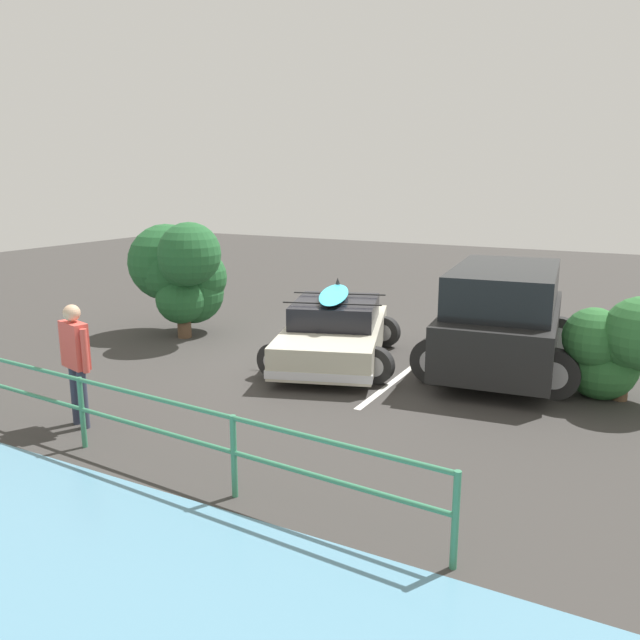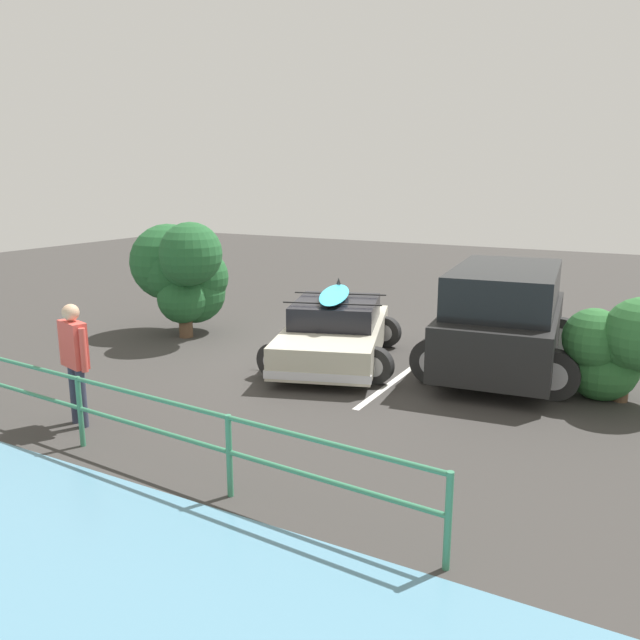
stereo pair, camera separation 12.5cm
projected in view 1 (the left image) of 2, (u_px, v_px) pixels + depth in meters
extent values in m
cube|color=#383533|center=(313.00, 355.00, 12.76)|extent=(44.00, 44.00, 0.02)
cube|color=silver|center=(406.00, 372.00, 11.62)|extent=(0.12, 4.41, 0.00)
cube|color=#B7B29E|center=(334.00, 338.00, 12.21)|extent=(2.96, 4.33, 0.57)
cube|color=black|center=(336.00, 311.00, 12.25)|extent=(2.10, 2.31, 0.44)
cube|color=silver|center=(318.00, 377.00, 10.37)|extent=(1.76, 0.68, 0.14)
cube|color=silver|center=(346.00, 324.00, 14.11)|extent=(1.76, 0.68, 0.14)
cylinder|color=black|center=(376.00, 365.00, 10.91)|extent=(0.65, 0.18, 0.65)
cylinder|color=#B7B7BC|center=(376.00, 365.00, 10.91)|extent=(0.36, 0.19, 0.36)
cylinder|color=black|center=(274.00, 361.00, 11.20)|extent=(0.65, 0.18, 0.65)
cylinder|color=#B7B7BC|center=(274.00, 361.00, 11.20)|extent=(0.36, 0.19, 0.36)
cylinder|color=black|center=(385.00, 332.00, 13.27)|extent=(0.65, 0.18, 0.65)
cylinder|color=#B7B7BC|center=(385.00, 332.00, 13.27)|extent=(0.36, 0.19, 0.36)
cylinder|color=black|center=(301.00, 329.00, 13.56)|extent=(0.65, 0.18, 0.65)
cylinder|color=#B7B7BC|center=(301.00, 329.00, 13.56)|extent=(0.36, 0.19, 0.36)
cylinder|color=black|center=(332.00, 304.00, 11.68)|extent=(1.79, 0.63, 0.03)
cylinder|color=black|center=(339.00, 294.00, 12.69)|extent=(1.79, 0.63, 0.03)
ellipsoid|color=#33B7D6|center=(334.00, 294.00, 12.30)|extent=(1.38, 2.38, 0.09)
cone|color=black|center=(338.00, 281.00, 13.18)|extent=(0.10, 0.10, 0.14)
cube|color=black|center=(502.00, 332.00, 11.57)|extent=(2.35, 4.42, 0.94)
cube|color=black|center=(505.00, 287.00, 11.38)|extent=(2.10, 3.47, 0.74)
cylinder|color=black|center=(513.00, 304.00, 13.55)|extent=(0.76, 0.26, 0.75)
cylinder|color=black|center=(554.00, 374.00, 10.13)|extent=(0.83, 0.22, 0.83)
cylinder|color=#B7B7BC|center=(554.00, 374.00, 10.13)|extent=(0.46, 0.23, 0.46)
cylinder|color=black|center=(434.00, 361.00, 10.85)|extent=(0.83, 0.22, 0.83)
cylinder|color=#B7B7BC|center=(434.00, 361.00, 10.85)|extent=(0.46, 0.23, 0.46)
cylinder|color=black|center=(559.00, 338.00, 12.43)|extent=(0.83, 0.22, 0.83)
cylinder|color=#B7B7BC|center=(559.00, 338.00, 12.43)|extent=(0.46, 0.23, 0.46)
cylinder|color=black|center=(459.00, 329.00, 13.15)|extent=(0.83, 0.22, 0.83)
cylinder|color=#B7B7BC|center=(459.00, 329.00, 13.15)|extent=(0.46, 0.23, 0.46)
cylinder|color=#33384C|center=(83.00, 399.00, 8.92)|extent=(0.13, 0.13, 0.89)
cylinder|color=#33384C|center=(75.00, 395.00, 9.08)|extent=(0.13, 0.13, 0.89)
cube|color=#DB4C42|center=(75.00, 345.00, 8.83)|extent=(0.55, 0.34, 0.66)
sphere|color=#D6A884|center=(72.00, 313.00, 8.73)|extent=(0.24, 0.24, 0.24)
cylinder|color=#DB4C42|center=(85.00, 351.00, 8.63)|extent=(0.09, 0.09, 0.63)
cylinder|color=#DB4C42|center=(65.00, 343.00, 9.04)|extent=(0.09, 0.09, 0.63)
cylinder|color=#387F5B|center=(455.00, 520.00, 5.67)|extent=(0.07, 0.07, 0.98)
cylinder|color=#387F5B|center=(234.00, 457.00, 6.97)|extent=(0.07, 0.07, 0.98)
cylinder|color=#387F5B|center=(82.00, 413.00, 8.27)|extent=(0.07, 0.07, 0.98)
cylinder|color=#387F5B|center=(79.00, 380.00, 8.16)|extent=(10.26, 0.64, 0.06)
cylinder|color=#387F5B|center=(82.00, 409.00, 8.26)|extent=(10.26, 0.64, 0.06)
cylinder|color=brown|center=(184.00, 325.00, 14.07)|extent=(0.31, 0.31, 0.55)
sphere|color=#235B2D|center=(190.00, 254.00, 13.21)|extent=(1.34, 1.34, 1.34)
sphere|color=#235B2D|center=(167.00, 262.00, 14.26)|extent=(1.75, 1.75, 1.75)
sphere|color=#235B2D|center=(184.00, 262.00, 13.56)|extent=(1.12, 1.12, 1.12)
sphere|color=#235B2D|center=(173.00, 269.00, 14.11)|extent=(1.53, 1.53, 1.53)
sphere|color=#235B2D|center=(199.00, 277.00, 14.29)|extent=(1.28, 1.28, 1.28)
sphere|color=#235B2D|center=(193.00, 292.00, 14.37)|extent=(1.42, 1.42, 1.42)
sphere|color=#235B2D|center=(181.00, 299.00, 13.93)|extent=(1.12, 1.12, 1.12)
cylinder|color=brown|center=(620.00, 389.00, 10.12)|extent=(0.23, 0.23, 0.37)
sphere|color=#2D6B33|center=(630.00, 338.00, 9.68)|extent=(0.95, 0.95, 0.95)
sphere|color=#2D6B33|center=(594.00, 338.00, 9.93)|extent=(0.97, 0.97, 0.97)
sphere|color=#2D6B33|center=(602.00, 365.00, 10.21)|extent=(1.16, 1.16, 1.16)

